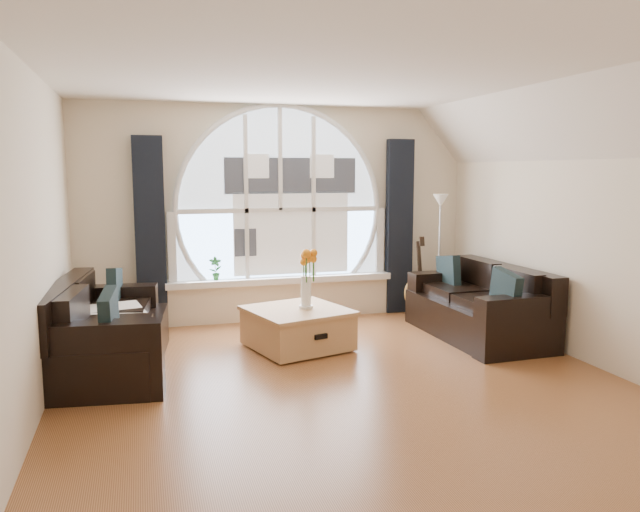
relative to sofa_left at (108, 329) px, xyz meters
The scene contains 21 objects.
ground 2.37m from the sofa_left, 28.88° to the right, with size 5.00×5.50×0.01m, color brown.
ceiling 3.27m from the sofa_left, 28.88° to the right, with size 5.00×5.50×0.01m, color silver.
wall_back 2.78m from the sofa_left, 38.51° to the left, with size 5.00×0.01×2.70m, color beige.
wall_front 4.48m from the sofa_left, 62.23° to the right, with size 5.00×0.01×2.70m, color beige.
wall_left 1.54m from the sofa_left, 112.17° to the right, with size 0.01×5.50×2.70m, color beige.
wall_right 4.77m from the sofa_left, 13.92° to the right, with size 0.01×5.50×2.70m, color beige.
attic_slope 4.80m from the sofa_left, 14.87° to the right, with size 0.92×5.50×0.72m, color silver.
arched_window 2.87m from the sofa_left, 37.99° to the left, with size 2.60×0.06×2.15m, color silver.
window_sill 2.55m from the sofa_left, 36.75° to the left, with size 2.90×0.22×0.08m, color white.
window_frame 2.85m from the sofa_left, 37.46° to the left, with size 2.76×0.08×2.15m, color white.
neighbor_house 2.92m from the sofa_left, 35.78° to the left, with size 1.70×0.02×1.50m, color silver.
curtain_left 1.74m from the sofa_left, 73.65° to the left, with size 0.35×0.12×2.30m, color black.
curtain_right 4.01m from the sofa_left, 22.44° to the left, with size 0.35×0.12×2.30m, color black.
sofa_left is the anchor object (origin of this frame).
sofa_right 4.00m from the sofa_left, ahead, with size 0.92×1.85×0.82m, color black.
coffee_chest 1.93m from the sofa_left, ahead, with size 0.97×0.97×0.47m, color #B4814E.
throw_blanket 0.17m from the sofa_left, 66.71° to the left, with size 0.55×0.55×0.10m, color silver.
vase_flowers 2.06m from the sofa_left, ahead, with size 0.24×0.24×0.70m, color white.
floor_lamp 4.15m from the sofa_left, 14.51° to the left, with size 0.24×0.24×1.60m, color #B2B2B2.
guitar 3.95m from the sofa_left, 17.34° to the left, with size 0.36×0.24×1.06m, color olive.
potted_plant 1.96m from the sofa_left, 51.69° to the left, with size 0.15×0.10×0.29m, color #1E6023.
Camera 1 is at (-1.70, -4.96, 1.89)m, focal length 34.79 mm.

